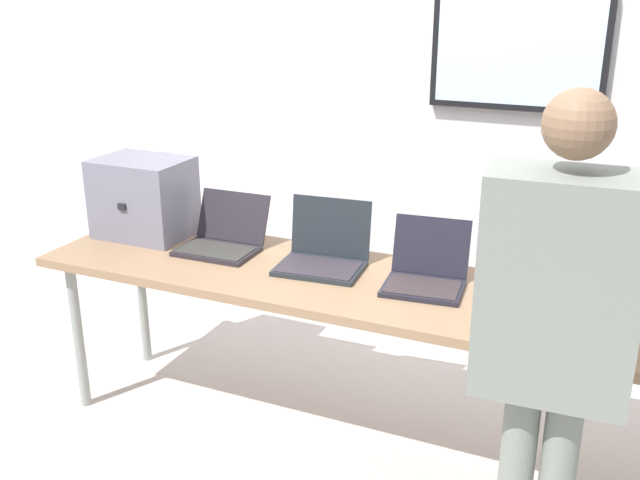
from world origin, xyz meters
The scene contains 10 objects.
ground centered at (0.00, 0.00, -0.02)m, with size 8.00×8.00×0.04m, color #BAB1A9.
back_wall centered at (0.01, 1.13, 1.28)m, with size 8.00×0.11×2.55m.
workbench centered at (0.00, 0.00, 0.74)m, with size 2.98×0.70×0.80m.
equipment_box centered at (-1.22, 0.12, 0.99)m, with size 0.44×0.34×0.38m.
laptop_station_0 centered at (-0.77, 0.10, 0.85)m, with size 0.36×0.34×0.24m.
laptop_station_1 centered at (-0.26, 0.09, 0.86)m, with size 0.39×0.34×0.28m.
laptop_station_2 centered at (0.21, 0.07, 0.86)m, with size 0.35×0.35×0.26m.
laptop_station_3 centered at (0.72, 0.08, 0.86)m, with size 0.37×0.40×0.26m.
person centered at (0.79, -0.62, 1.05)m, with size 0.45×0.60×1.73m.
coffee_mug centered at (0.81, -0.25, 0.84)m, with size 0.08×0.08×0.09m.
Camera 1 is at (0.94, -2.65, 2.00)m, focal length 40.99 mm.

